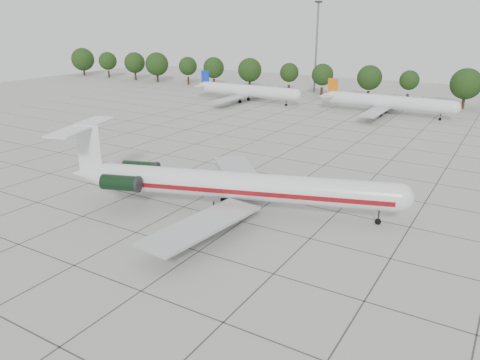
{
  "coord_description": "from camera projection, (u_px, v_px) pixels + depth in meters",
  "views": [
    {
      "loc": [
        23.95,
        -39.99,
        21.07
      ],
      "look_at": [
        -2.14,
        3.12,
        3.5
      ],
      "focal_mm": 35.0,
      "sensor_mm": 36.0,
      "label": 1
    }
  ],
  "objects": [
    {
      "name": "bg_airliner_c",
      "position": [
        388.0,
        102.0,
        105.5
      ],
      "size": [
        28.24,
        27.2,
        7.4
      ],
      "color": "silver",
      "rests_on": "ground"
    },
    {
      "name": "main_airliner",
      "position": [
        224.0,
        184.0,
        52.69
      ],
      "size": [
        38.61,
        29.44,
        9.27
      ],
      "rotation": [
        0.0,
        0.0,
        0.33
      ],
      "color": "silver",
      "rests_on": "ground"
    },
    {
      "name": "floodlight_mast",
      "position": [
        317.0,
        42.0,
        135.23
      ],
      "size": [
        1.6,
        1.6,
        25.45
      ],
      "color": "slate",
      "rests_on": "ground"
    },
    {
      "name": "apron_joints",
      "position": [
        299.0,
        182.0,
        63.06
      ],
      "size": [
        170.0,
        170.0,
        0.02
      ],
      "primitive_type": "cube",
      "color": "#383838",
      "rests_on": "ground"
    },
    {
      "name": "tree_line",
      "position": [
        370.0,
        78.0,
        123.35
      ],
      "size": [
        249.86,
        8.44,
        10.22
      ],
      "color": "#332114",
      "rests_on": "ground"
    },
    {
      "name": "bg_airliner_b",
      "position": [
        247.0,
        91.0,
        121.82
      ],
      "size": [
        28.24,
        27.2,
        7.4
      ],
      "color": "silver",
      "rests_on": "ground"
    },
    {
      "name": "ground",
      "position": [
        242.0,
        222.0,
        50.95
      ],
      "size": [
        260.0,
        260.0,
        0.0
      ],
      "primitive_type": "plane",
      "color": "#A5A59E",
      "rests_on": "ground"
    }
  ]
}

